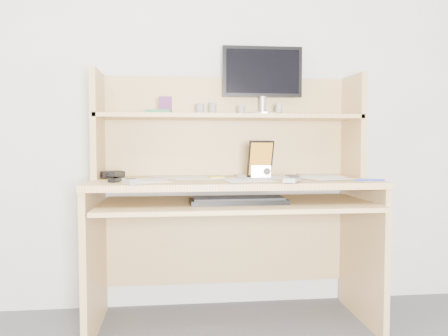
{
  "coord_description": "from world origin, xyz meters",
  "views": [
    {
      "loc": [
        -0.29,
        -0.69,
        0.92
      ],
      "look_at": [
        -0.05,
        1.43,
        0.81
      ],
      "focal_mm": 35.0,
      "sensor_mm": 36.0,
      "label": 1
    }
  ],
  "objects": [
    {
      "name": "back_wall",
      "position": [
        0.0,
        1.8,
        1.25
      ],
      "size": [
        3.6,
        0.04,
        2.5
      ],
      "primitive_type": "cube",
      "color": "silver",
      "rests_on": "floor"
    },
    {
      "name": "desk",
      "position": [
        0.0,
        1.56,
        0.69
      ],
      "size": [
        1.4,
        0.7,
        1.3
      ],
      "color": "tan",
      "rests_on": "floor"
    },
    {
      "name": "paper_clutter",
      "position": [
        0.0,
        1.48,
        0.75
      ],
      "size": [
        1.32,
        0.54,
        0.01
      ],
      "primitive_type": "cube",
      "color": "white",
      "rests_on": "desk"
    },
    {
      "name": "keyboard",
      "position": [
        0.0,
        1.29,
        0.66
      ],
      "size": [
        0.45,
        0.17,
        0.03
      ],
      "rotation": [
        0.0,
        0.0,
        0.03
      ],
      "color": "black",
      "rests_on": "desk"
    },
    {
      "name": "tv_remote",
      "position": [
        0.24,
        1.24,
        0.77
      ],
      "size": [
        0.13,
        0.2,
        0.02
      ],
      "primitive_type": "cube",
      "rotation": [
        0.0,
        0.0,
        -0.42
      ],
      "color": "#A6A6A1",
      "rests_on": "paper_clutter"
    },
    {
      "name": "flip_phone",
      "position": [
        -0.48,
        1.22,
        0.77
      ],
      "size": [
        0.09,
        0.11,
        0.02
      ],
      "primitive_type": "cube",
      "rotation": [
        0.0,
        0.0,
        0.5
      ],
      "color": "#AAAAAC",
      "rests_on": "paper_clutter"
    },
    {
      "name": "stapler",
      "position": [
        -0.56,
        1.37,
        0.78
      ],
      "size": [
        0.06,
        0.14,
        0.04
      ],
      "primitive_type": "cube",
      "rotation": [
        0.0,
        0.0,
        -0.21
      ],
      "color": "black",
      "rests_on": "paper_clutter"
    },
    {
      "name": "wallet",
      "position": [
        -0.62,
        1.61,
        0.77
      ],
      "size": [
        0.15,
        0.14,
        0.03
      ],
      "primitive_type": "cube",
      "rotation": [
        0.0,
        0.0,
        0.47
      ],
      "color": "black",
      "rests_on": "paper_clutter"
    },
    {
      "name": "sticky_note_pad",
      "position": [
        -0.08,
        1.54,
        0.75
      ],
      "size": [
        0.08,
        0.08,
        0.01
      ],
      "primitive_type": "cube",
      "rotation": [
        0.0,
        0.0,
        0.19
      ],
      "color": "yellow",
      "rests_on": "desk"
    },
    {
      "name": "digital_camera",
      "position": [
        0.14,
        1.5,
        0.79
      ],
      "size": [
        0.1,
        0.05,
        0.06
      ],
      "primitive_type": "cube",
      "rotation": [
        0.0,
        0.0,
        -0.07
      ],
      "color": "silver",
      "rests_on": "paper_clutter"
    },
    {
      "name": "game_case",
      "position": [
        0.15,
        1.51,
        0.85
      ],
      "size": [
        0.13,
        0.04,
        0.19
      ],
      "primitive_type": "cube",
      "rotation": [
        0.0,
        0.0,
        0.22
      ],
      "color": "black",
      "rests_on": "paper_clutter"
    },
    {
      "name": "blue_pen",
      "position": [
        0.6,
        1.22,
        0.76
      ],
      "size": [
        0.14,
        0.01,
        0.01
      ],
      "primitive_type": "cylinder",
      "rotation": [
        1.57,
        0.0,
        1.54
      ],
      "color": "#1C2DD2",
      "rests_on": "paper_clutter"
    },
    {
      "name": "card_box",
      "position": [
        -0.34,
        1.6,
        1.13
      ],
      "size": [
        0.07,
        0.03,
        0.09
      ],
      "primitive_type": "cube",
      "rotation": [
        0.0,
        0.0,
        -0.14
      ],
      "color": "#A5161D",
      "rests_on": "desk"
    },
    {
      "name": "shelf_book",
      "position": [
        -0.37,
        1.6,
        1.09
      ],
      "size": [
        0.14,
        0.18,
        0.02
      ],
      "primitive_type": "cube",
      "rotation": [
        0.0,
        0.0,
        -0.07
      ],
      "color": "#2F7743",
      "rests_on": "desk"
    },
    {
      "name": "chip_stack_a",
      "position": [
        -0.15,
        1.67,
        1.11
      ],
      "size": [
        0.05,
        0.05,
        0.06
      ],
      "primitive_type": "cylinder",
      "rotation": [
        0.0,
        0.0,
        -0.05
      ],
      "color": "black",
      "rests_on": "desk"
    },
    {
      "name": "chip_stack_b",
      "position": [
        -0.09,
        1.67,
        1.11
      ],
      "size": [
        0.04,
        0.04,
        0.07
      ],
      "primitive_type": "cylinder",
      "rotation": [
        0.0,
        0.0,
        -0.04
      ],
      "color": "silver",
      "rests_on": "desk"
    },
    {
      "name": "chip_stack_c",
      "position": [
        0.07,
        1.67,
        1.11
      ],
      "size": [
        0.05,
        0.05,
        0.05
      ],
      "primitive_type": "cylinder",
      "rotation": [
        0.0,
        0.0,
        -0.27
      ],
      "color": "black",
      "rests_on": "desk"
    },
    {
      "name": "chip_stack_d",
      "position": [
        0.27,
        1.62,
        1.11
      ],
      "size": [
        0.04,
        0.04,
        0.06
      ],
      "primitive_type": "cylinder",
      "rotation": [
        0.0,
        0.0,
        -0.21
      ],
      "color": "white",
      "rests_on": "desk"
    },
    {
      "name": "monitor",
      "position": [
        0.19,
        1.7,
        1.28
      ],
      "size": [
        0.44,
        0.22,
        0.38
      ],
      "rotation": [
        0.0,
        0.0,
        -0.01
      ],
      "color": "#B2B1B7",
      "rests_on": "desk"
    }
  ]
}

